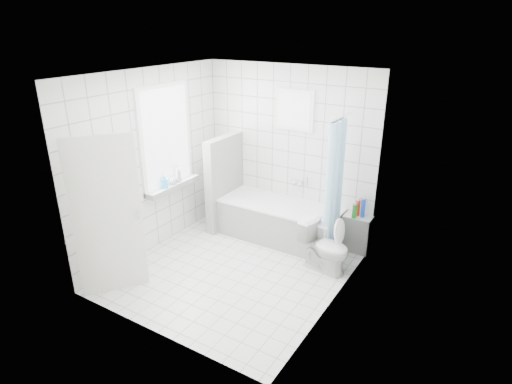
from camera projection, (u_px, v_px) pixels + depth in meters
The scene contains 19 objects.
ground at pixel (235, 269), 5.85m from camera, with size 3.00×3.00×0.00m, color white.
ceiling at pixel (231, 74), 4.88m from camera, with size 3.00×3.00×0.00m, color white.
wall_back at pixel (288, 151), 6.55m from camera, with size 2.80×0.02×2.60m, color white.
wall_front at pixel (146, 226), 4.18m from camera, with size 2.80×0.02×2.60m, color white.
wall_left at pixel (151, 162), 6.04m from camera, with size 0.02×3.00×2.60m, color white.
wall_right at pixel (338, 204), 4.68m from camera, with size 0.02×3.00×2.60m, color white.
window_left at pixel (167, 138), 6.15m from camera, with size 0.01×0.90×1.40m, color white.
window_back at pixel (294, 110), 6.22m from camera, with size 0.50×0.01×0.50m, color white.
window_sill at pixel (173, 186), 6.40m from camera, with size 0.18×1.02×0.08m, color white.
door at pixel (107, 218), 5.06m from camera, with size 0.04×0.80×2.00m, color silver.
bathtub at pixel (280, 221), 6.59m from camera, with size 1.86×0.77×0.58m.
partition_wall at pixel (224, 182), 6.86m from camera, with size 0.15×0.85×1.50m, color white.
tiled_ledge at pixel (357, 233), 6.24m from camera, with size 0.40×0.24×0.55m, color white.
toilet at pixel (325, 247), 5.73m from camera, with size 0.39×0.68×0.69m, color white.
curtain_rod at pixel (341, 118), 5.51m from camera, with size 0.02×0.02×0.80m, color silver.
shower_curtain at pixel (332, 186), 5.74m from camera, with size 0.14×0.48×1.78m, color #55BEFB, non-canonical shape.
tub_faucet at pixel (297, 182), 6.60m from camera, with size 0.18×0.06×0.06m, color silver.
sill_bottles at pixel (172, 177), 6.34m from camera, with size 0.15×0.44×0.27m.
ledge_bottles at pixel (359, 209), 6.09m from camera, with size 0.15×0.16×0.28m.
Camera 1 is at (2.88, -4.13, 3.17)m, focal length 30.00 mm.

